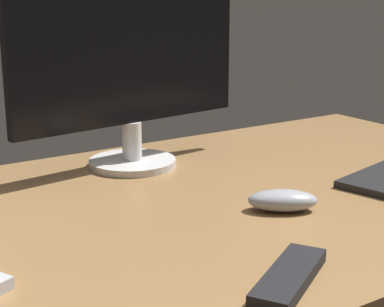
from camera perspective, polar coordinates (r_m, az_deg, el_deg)
desk at (r=116.49cm, az=3.76°, el=-4.06°), size 140.00×84.00×2.00cm
monitor at (r=129.56cm, az=-5.62°, el=7.96°), size 53.27×18.26×40.19cm
computer_mouse at (r=107.69cm, az=8.18°, el=-4.22°), size 12.93×11.26×3.63cm
tv_remote at (r=82.90cm, az=8.76°, el=-10.96°), size 17.58×13.27×1.83cm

